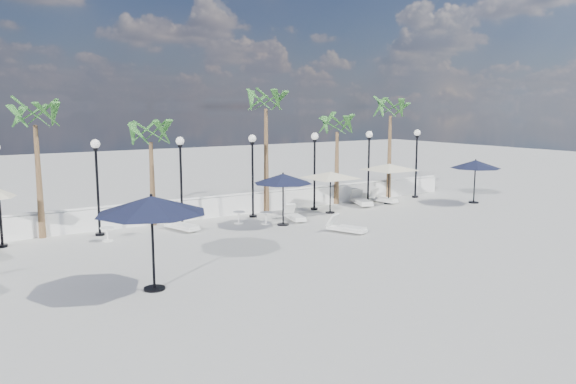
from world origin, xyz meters
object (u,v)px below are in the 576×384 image
lounger_2 (182,225)px  lounger_6 (361,200)px  parasol_cream_sq_a (331,172)px  parasol_cream_sq_b (389,164)px  parasol_navy_left (151,205)px  lounger_3 (295,216)px  lounger_4 (346,228)px  lounger_5 (383,199)px  parasol_navy_right (475,164)px  parasol_navy_mid (283,179)px

lounger_2 → lounger_6: 10.23m
parasol_cream_sq_a → parasol_cream_sq_b: bearing=6.2°
parasol_cream_sq_b → parasol_navy_left: bearing=-155.4°
parasol_navy_left → lounger_3: bearing=34.6°
lounger_3 → parasol_navy_left: bearing=-132.9°
lounger_4 → parasol_cream_sq_b: size_ratio=0.39×
lounger_3 → parasol_cream_sq_a: parasol_cream_sq_a is taller
lounger_5 → parasol_cream_sq_a: parasol_cream_sq_a is taller
parasol_navy_right → parasol_navy_mid: bearing=176.5°
lounger_6 → parasol_cream_sq_a: bearing=-141.4°
lounger_3 → parasol_navy_left: (-8.66, -5.98, 2.21)m
lounger_6 → parasol_cream_sq_b: size_ratio=0.45×
lounger_2 → lounger_5: bearing=-14.2°
lounger_2 → lounger_4: bearing=-53.5°
parasol_cream_sq_b → parasol_navy_right: bearing=-30.0°
parasol_navy_mid → lounger_2: bearing=161.4°
lounger_3 → parasol_navy_right: parasol_navy_right is taller
parasol_cream_sq_b → lounger_4: bearing=-145.7°
lounger_5 → lounger_6: lounger_6 is taller
parasol_navy_mid → lounger_4: bearing=-62.5°
lounger_4 → lounger_5: lounger_5 is taller
lounger_3 → parasol_cream_sq_b: 6.99m
parasol_navy_left → parasol_navy_mid: 9.41m
parasol_cream_sq_a → parasol_cream_sq_b: parasol_cream_sq_b is taller
lounger_6 → parasol_navy_mid: 6.65m
lounger_2 → parasol_navy_right: parasol_navy_right is taller
parasol_navy_left → parasol_cream_sq_a: (11.10, 6.56, -0.42)m
parasol_navy_mid → parasol_cream_sq_b: 7.78m
parasol_cream_sq_a → parasol_navy_left: bearing=-149.4°
lounger_6 → parasol_navy_left: parasol_navy_left is taller
lounger_2 → parasol_cream_sq_a: 7.74m
lounger_2 → parasol_cream_sq_a: bearing=-19.0°
lounger_3 → parasol_navy_mid: bearing=-137.6°
lounger_3 → parasol_navy_mid: parasol_navy_mid is taller
lounger_6 → parasol_navy_mid: parasol_navy_mid is taller
parasol_navy_left → parasol_cream_sq_a: size_ratio=0.71×
lounger_5 → parasol_cream_sq_a: 4.61m
parasol_navy_mid → parasol_cream_sq_a: bearing=18.5°
lounger_3 → lounger_5: size_ratio=0.96×
lounger_5 → parasol_navy_right: 5.19m
lounger_2 → parasol_navy_left: bearing=-134.8°
lounger_3 → parasol_navy_left: 10.75m
lounger_2 → parasol_cream_sq_a: parasol_cream_sq_a is taller
lounger_2 → lounger_3: size_ratio=1.06×
lounger_3 → parasol_cream_sq_b: size_ratio=0.37×
lounger_3 → lounger_5: lounger_5 is taller
parasol_cream_sq_a → lounger_4: bearing=-118.1°
lounger_2 → lounger_4: 6.83m
parasol_navy_left → lounger_6: bearing=28.3°
lounger_4 → parasol_cream_sq_a: (2.03, 3.80, 1.78)m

